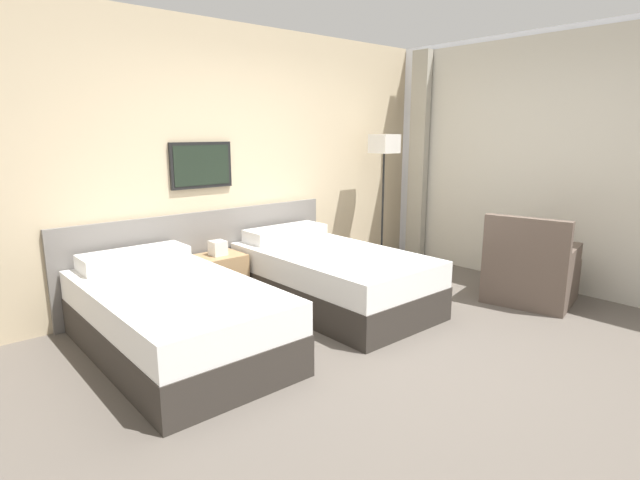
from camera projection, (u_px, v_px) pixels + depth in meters
ground_plane at (395, 347)px, 3.92m from camera, size 16.00×16.00×0.00m
wall_headboard at (242, 167)px, 5.16m from camera, size 10.00×0.10×2.70m
wall_window at (567, 163)px, 5.15m from camera, size 0.21×4.56×2.70m
bed_near_door at (174, 317)px, 3.79m from camera, size 1.10×1.95×0.67m
bed_near_window at (331, 277)px, 4.82m from camera, size 1.10×1.95×0.67m
nightstand at (219, 279)px, 4.85m from camera, size 0.46×0.37×0.63m
floor_lamp at (384, 154)px, 5.87m from camera, size 0.27×0.27×1.63m
armchair at (530, 274)px, 4.92m from camera, size 0.88×0.91×0.88m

